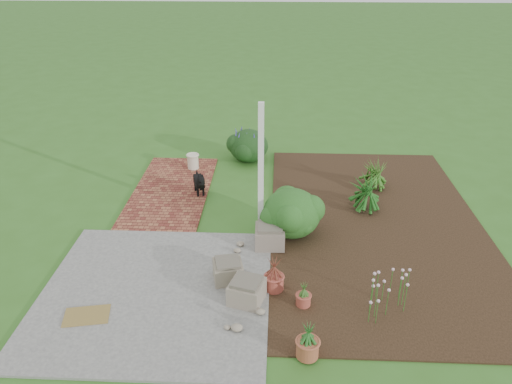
{
  "coord_description": "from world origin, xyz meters",
  "views": [
    {
      "loc": [
        0.58,
        -7.85,
        4.86
      ],
      "look_at": [
        0.2,
        0.4,
        0.7
      ],
      "focal_mm": 35.0,
      "sensor_mm": 36.0,
      "label": 1
    }
  ],
  "objects_px": {
    "cream_ceramic_urn": "(193,161)",
    "stone_trough_near": "(247,292)",
    "black_dog": "(199,181)",
    "evergreen_shrub": "(292,212)"
  },
  "relations": [
    {
      "from": "stone_trough_near",
      "to": "evergreen_shrub",
      "type": "bearing_deg",
      "value": 70.7
    },
    {
      "from": "black_dog",
      "to": "evergreen_shrub",
      "type": "height_order",
      "value": "evergreen_shrub"
    },
    {
      "from": "stone_trough_near",
      "to": "cream_ceramic_urn",
      "type": "xyz_separation_m",
      "value": [
        -1.58,
        4.81,
        0.01
      ]
    },
    {
      "from": "black_dog",
      "to": "cream_ceramic_urn",
      "type": "height_order",
      "value": "black_dog"
    },
    {
      "from": "stone_trough_near",
      "to": "black_dog",
      "type": "height_order",
      "value": "black_dog"
    },
    {
      "from": "cream_ceramic_urn",
      "to": "evergreen_shrub",
      "type": "height_order",
      "value": "evergreen_shrub"
    },
    {
      "from": "black_dog",
      "to": "stone_trough_near",
      "type": "bearing_deg",
      "value": -89.96
    },
    {
      "from": "evergreen_shrub",
      "to": "black_dog",
      "type": "bearing_deg",
      "value": 142.04
    },
    {
      "from": "cream_ceramic_urn",
      "to": "black_dog",
      "type": "bearing_deg",
      "value": -75.06
    },
    {
      "from": "cream_ceramic_urn",
      "to": "stone_trough_near",
      "type": "bearing_deg",
      "value": -71.85
    }
  ]
}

